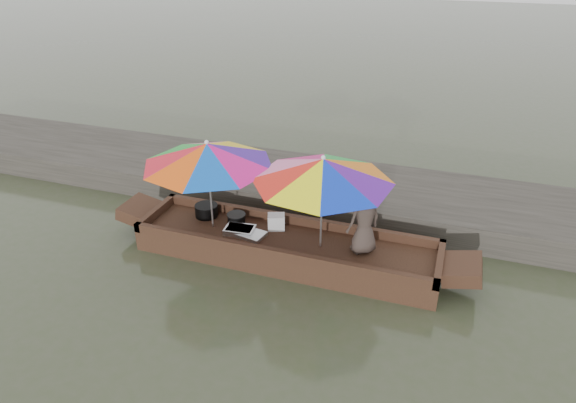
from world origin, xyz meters
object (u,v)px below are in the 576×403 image
(tray_crayfish, at_px, (240,230))
(supply_bag, at_px, (276,222))
(boat_hull, at_px, (286,249))
(umbrella_stern, at_px, (322,203))
(charcoal_grill, at_px, (236,218))
(umbrella_bow, at_px, (210,185))
(vendor, at_px, (364,220))
(tray_scallop, at_px, (250,234))
(cooking_pot, at_px, (206,210))

(tray_crayfish, distance_m, supply_bag, 0.62)
(boat_hull, height_order, umbrella_stern, umbrella_stern)
(charcoal_grill, distance_m, umbrella_bow, 0.82)
(boat_hull, bearing_deg, vendor, 3.59)
(umbrella_bow, distance_m, umbrella_stern, 1.89)
(umbrella_bow, relative_size, umbrella_stern, 0.99)
(supply_bag, bearing_deg, vendor, -7.72)
(tray_scallop, height_order, umbrella_bow, umbrella_bow)
(vendor, distance_m, umbrella_bow, 2.56)
(supply_bag, height_order, vendor, vendor)
(vendor, bearing_deg, supply_bag, -51.72)
(vendor, bearing_deg, charcoal_grill, -48.74)
(tray_crayfish, relative_size, vendor, 0.44)
(cooking_pot, bearing_deg, tray_scallop, -20.88)
(tray_crayfish, distance_m, umbrella_stern, 1.56)
(boat_hull, height_order, cooking_pot, cooking_pot)
(boat_hull, relative_size, tray_crayfish, 10.12)
(supply_bag, relative_size, umbrella_bow, 0.13)
(tray_crayfish, distance_m, tray_scallop, 0.21)
(tray_scallop, xyz_separation_m, vendor, (1.84, 0.15, 0.53))
(tray_crayfish, height_order, vendor, vendor)
(umbrella_bow, bearing_deg, umbrella_stern, 0.00)
(charcoal_grill, xyz_separation_m, umbrella_bow, (-0.32, -0.26, 0.70))
(supply_bag, bearing_deg, umbrella_bow, -164.87)
(supply_bag, bearing_deg, tray_scallop, -132.53)
(charcoal_grill, height_order, umbrella_stern, umbrella_stern)
(tray_crayfish, height_order, umbrella_bow, umbrella_bow)
(umbrella_stern, bearing_deg, vendor, 6.74)
(umbrella_bow, bearing_deg, vendor, 1.74)
(boat_hull, distance_m, umbrella_stern, 1.11)
(umbrella_stern, bearing_deg, boat_hull, 180.00)
(boat_hull, bearing_deg, umbrella_bow, 180.00)
(charcoal_grill, xyz_separation_m, vendor, (2.23, -0.18, 0.49))
(cooking_pot, bearing_deg, tray_crayfish, -23.00)
(boat_hull, distance_m, tray_scallop, 0.64)
(umbrella_bow, bearing_deg, tray_scallop, -6.17)
(vendor, relative_size, umbrella_bow, 0.52)
(umbrella_bow, xyz_separation_m, umbrella_stern, (1.89, 0.00, 0.00))
(charcoal_grill, relative_size, supply_bag, 1.09)
(tray_scallop, bearing_deg, supply_bag, 47.47)
(umbrella_stern, bearing_deg, tray_crayfish, -178.59)
(boat_hull, distance_m, charcoal_grill, 1.06)
(tray_scallop, bearing_deg, vendor, 4.81)
(charcoal_grill, bearing_deg, cooking_pot, 176.51)
(tray_crayfish, height_order, charcoal_grill, charcoal_grill)
(tray_scallop, distance_m, supply_bag, 0.50)
(cooking_pot, bearing_deg, charcoal_grill, -3.49)
(cooking_pot, relative_size, tray_scallop, 0.82)
(cooking_pot, height_order, tray_crayfish, cooking_pot)
(cooking_pot, bearing_deg, vendor, -4.47)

